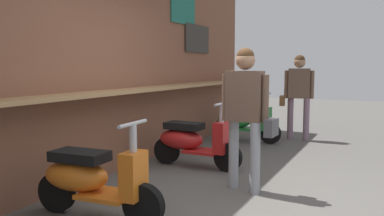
# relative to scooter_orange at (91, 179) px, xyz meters

# --- Properties ---
(ground_plane) EXTENTS (29.13, 29.13, 0.00)m
(ground_plane) POSITION_rel_scooter_orange_xyz_m (1.10, -1.08, -0.39)
(ground_plane) COLOR #56544F
(market_stall_facade) EXTENTS (10.40, 0.61, 3.89)m
(market_stall_facade) POSITION_rel_scooter_orange_xyz_m (1.10, 0.94, 1.55)
(market_stall_facade) COLOR brown
(market_stall_facade) RESTS_ON ground_plane
(scooter_orange) EXTENTS (0.48, 1.40, 0.97)m
(scooter_orange) POSITION_rel_scooter_orange_xyz_m (0.00, 0.00, 0.00)
(scooter_orange) COLOR orange
(scooter_orange) RESTS_ON ground_plane
(scooter_red) EXTENTS (0.46, 1.40, 0.97)m
(scooter_red) POSITION_rel_scooter_orange_xyz_m (2.22, 0.00, 0.00)
(scooter_red) COLOR red
(scooter_red) RESTS_ON ground_plane
(scooter_green) EXTENTS (0.49, 1.40, 0.97)m
(scooter_green) POSITION_rel_scooter_orange_xyz_m (4.51, -0.00, 0.00)
(scooter_green) COLOR #237533
(scooter_green) RESTS_ON ground_plane
(shopper_with_handbag) EXTENTS (0.26, 0.66, 1.68)m
(shopper_with_handbag) POSITION_rel_scooter_orange_xyz_m (1.48, -1.07, 0.64)
(shopper_with_handbag) COLOR #999EA8
(shopper_with_handbag) RESTS_ON ground_plane
(shopper_browsing) EXTENTS (0.35, 0.67, 1.70)m
(shopper_browsing) POSITION_rel_scooter_orange_xyz_m (5.16, -0.94, 0.65)
(shopper_browsing) COLOR gray
(shopper_browsing) RESTS_ON ground_plane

